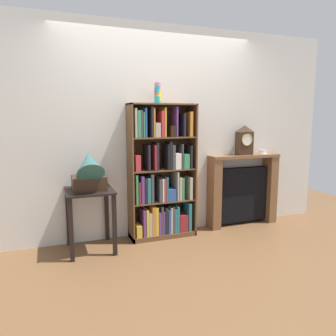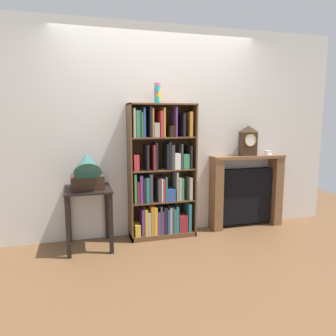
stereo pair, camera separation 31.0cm
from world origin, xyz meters
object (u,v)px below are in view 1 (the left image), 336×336
(teacup_with_saucer, at_px, (262,152))
(gramophone, at_px, (89,172))
(side_table_left, at_px, (90,205))
(mantel_clock, at_px, (244,140))
(bookshelf, at_px, (162,181))
(fireplace_mantel, at_px, (242,190))
(cup_stack, at_px, (158,93))

(teacup_with_saucer, bearing_deg, gramophone, -174.73)
(side_table_left, height_order, gramophone, gramophone)
(gramophone, relative_size, mantel_clock, 1.29)
(bookshelf, relative_size, mantel_clock, 4.16)
(bookshelf, relative_size, teacup_with_saucer, 11.80)
(fireplace_mantel, distance_m, mantel_clock, 0.70)
(bookshelf, distance_m, teacup_with_saucer, 1.53)
(bookshelf, relative_size, cup_stack, 6.86)
(cup_stack, xyz_separation_m, side_table_left, (-0.85, -0.14, -1.24))
(side_table_left, height_order, mantel_clock, mantel_clock)
(mantel_clock, bearing_deg, cup_stack, -179.20)
(teacup_with_saucer, bearing_deg, mantel_clock, -179.46)
(fireplace_mantel, relative_size, mantel_clock, 2.56)
(gramophone, xyz_separation_m, mantel_clock, (2.08, 0.22, 0.27))
(gramophone, bearing_deg, mantel_clock, 5.95)
(side_table_left, height_order, fireplace_mantel, fireplace_mantel)
(fireplace_mantel, distance_m, teacup_with_saucer, 0.60)
(side_table_left, bearing_deg, gramophone, -90.00)
(side_table_left, bearing_deg, fireplace_mantel, 4.81)
(gramophone, bearing_deg, bookshelf, 11.40)
(mantel_clock, bearing_deg, bookshelf, -178.17)
(cup_stack, bearing_deg, bookshelf, -28.40)
(fireplace_mantel, height_order, teacup_with_saucer, teacup_with_saucer)
(cup_stack, distance_m, teacup_with_saucer, 1.71)
(gramophone, distance_m, fireplace_mantel, 2.15)
(cup_stack, relative_size, side_table_left, 0.34)
(bookshelf, height_order, teacup_with_saucer, bookshelf)
(fireplace_mantel, bearing_deg, teacup_with_saucer, -3.52)
(side_table_left, height_order, teacup_with_saucer, teacup_with_saucer)
(side_table_left, xyz_separation_m, mantel_clock, (2.08, 0.16, 0.65))
(bookshelf, height_order, fireplace_mantel, bookshelf)
(bookshelf, xyz_separation_m, fireplace_mantel, (1.20, 0.06, -0.22))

